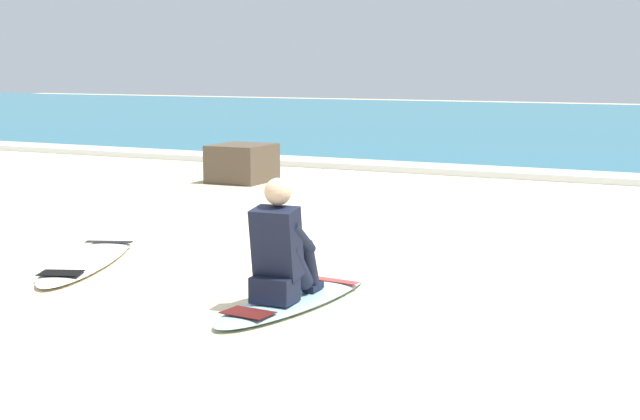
% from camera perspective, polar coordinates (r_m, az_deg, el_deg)
% --- Properties ---
extents(ground_plane, '(80.00, 80.00, 0.00)m').
position_cam_1_polar(ground_plane, '(8.04, -5.55, -4.59)').
color(ground_plane, beige).
extents(sea, '(80.00, 28.00, 0.10)m').
position_cam_1_polar(sea, '(29.46, 18.83, 4.89)').
color(sea, teal).
rests_on(sea, ground).
extents(breaking_foam, '(80.00, 0.90, 0.11)m').
position_cam_1_polar(breaking_foam, '(16.07, 11.64, 2.24)').
color(breaking_foam, white).
rests_on(breaking_foam, ground).
extents(surfboard_main, '(0.67, 2.06, 0.08)m').
position_cam_1_polar(surfboard_main, '(7.40, -1.50, -5.44)').
color(surfboard_main, '#9ED1E5').
rests_on(surfboard_main, ground).
extents(surfer_seated, '(0.40, 0.72, 0.95)m').
position_cam_1_polar(surfer_seated, '(7.18, -2.39, -2.62)').
color(surfer_seated, black).
rests_on(surfer_seated, surfboard_main).
extents(surfboard_spare_near, '(1.42, 2.41, 0.08)m').
position_cam_1_polar(surfboard_spare_near, '(9.15, -13.96, -2.92)').
color(surfboard_spare_near, white).
rests_on(surfboard_spare_near, ground).
extents(shoreline_rock, '(0.88, 0.98, 0.60)m').
position_cam_1_polar(shoreline_rock, '(14.99, -4.78, 2.87)').
color(shoreline_rock, brown).
rests_on(shoreline_rock, ground).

